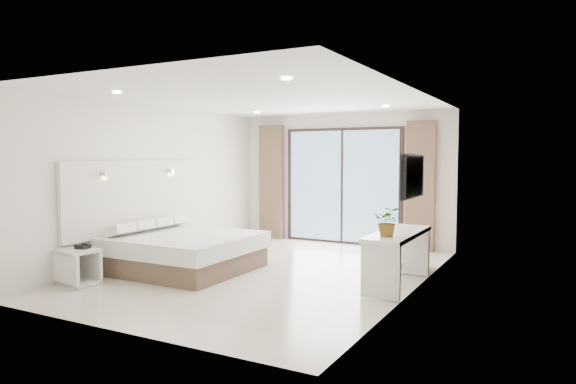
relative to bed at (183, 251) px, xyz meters
name	(u,v)px	position (x,y,z in m)	size (l,w,h in m)	color
ground	(268,272)	(1.27, 0.52, -0.30)	(6.20, 6.20, 0.00)	beige
room_shell	(279,170)	(1.07, 1.21, 1.28)	(4.62, 6.22, 2.72)	silver
bed	(183,251)	(0.00, 0.00, 0.00)	(2.07, 1.97, 0.72)	brown
nightstand	(77,266)	(-0.75, -1.41, -0.05)	(0.61, 0.53, 0.50)	silver
phone	(83,246)	(-0.69, -1.36, 0.23)	(0.18, 0.14, 0.06)	black
console_desk	(398,246)	(3.31, 0.63, 0.27)	(0.53, 1.71, 0.77)	silver
plant	(388,225)	(3.31, 0.15, 0.62)	(0.36, 0.40, 0.31)	#33662D
armchair	(406,246)	(3.12, 1.73, 0.07)	(0.73, 0.68, 0.75)	#9C7966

